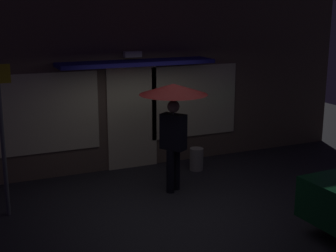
{
  "coord_description": "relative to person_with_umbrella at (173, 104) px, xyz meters",
  "views": [
    {
      "loc": [
        -3.35,
        -7.27,
        3.35
      ],
      "look_at": [
        0.11,
        0.54,
        1.27
      ],
      "focal_mm": 51.54,
      "sensor_mm": 36.0,
      "label": 1
    }
  ],
  "objects": [
    {
      "name": "ground_plane",
      "position": [
        -0.22,
        -0.54,
        -1.67
      ],
      "size": [
        18.0,
        18.0,
        0.0
      ],
      "primitive_type": "plane",
      "color": "#26262B"
    },
    {
      "name": "person_with_umbrella",
      "position": [
        0.0,
        0.0,
        0.0
      ],
      "size": [
        1.25,
        1.25,
        2.05
      ],
      "rotation": [
        0.0,
        0.0,
        -0.98
      ],
      "color": "black",
      "rests_on": "ground"
    },
    {
      "name": "street_sign_post",
      "position": [
        -2.98,
        0.11,
        -0.19
      ],
      "size": [
        0.4,
        0.07,
        2.62
      ],
      "color": "#595B60",
      "rests_on": "ground"
    },
    {
      "name": "sidewalk_bollard",
      "position": [
        0.96,
        0.91,
        -1.43
      ],
      "size": [
        0.29,
        0.29,
        0.48
      ],
      "primitive_type": "cylinder",
      "color": "#9E998E",
      "rests_on": "ground"
    },
    {
      "name": "building_facade",
      "position": [
        -0.22,
        1.8,
        0.36
      ],
      "size": [
        10.49,
        1.0,
        4.09
      ],
      "color": "brown",
      "rests_on": "ground"
    }
  ]
}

